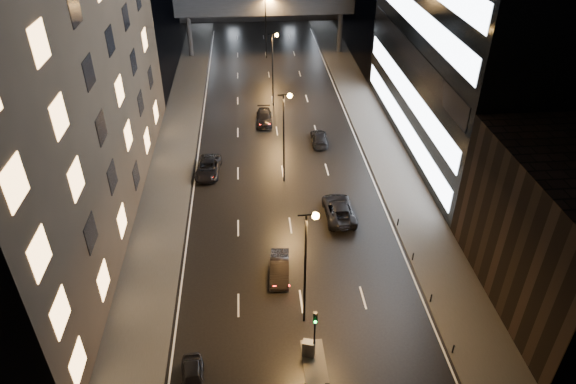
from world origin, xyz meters
name	(u,v)px	position (x,y,z in m)	size (l,w,h in m)	color
ground	(277,131)	(0.00, 40.00, 0.00)	(160.00, 160.00, 0.00)	black
sidewalk_left	(174,154)	(-12.50, 35.00, 0.07)	(5.00, 110.00, 0.15)	#383533
sidewalk_right	(382,145)	(12.50, 35.00, 0.07)	(5.00, 110.00, 0.15)	#383533
building_right_low	(571,237)	(20.00, 9.00, 6.00)	(10.00, 18.00, 12.00)	black
skybridge	(265,5)	(0.00, 70.00, 8.34)	(30.00, 3.00, 10.00)	#333335
traffic_signal_near	(315,328)	(0.30, 4.49, 3.09)	(0.28, 0.34, 4.40)	black
bollard_row	(441,323)	(10.20, 6.50, 0.45)	(0.12, 25.12, 0.90)	black
streetlight_near	(308,256)	(0.16, 8.00, 6.50)	(1.45, 0.50, 10.15)	black
streetlight_mid_a	(285,127)	(0.16, 28.00, 6.50)	(1.45, 0.50, 10.15)	black
streetlight_mid_b	(274,61)	(0.16, 48.00, 6.50)	(1.45, 0.50, 10.15)	black
streetlight_far	(267,20)	(0.16, 68.00, 6.50)	(1.45, 0.50, 10.15)	black
car_away_a	(193,378)	(-8.03, 3.04, 0.65)	(1.53, 3.80, 1.29)	black
car_away_b	(280,268)	(-1.50, 13.24, 0.75)	(1.58, 4.54, 1.49)	black
car_away_c	(208,168)	(-8.25, 30.28, 0.75)	(2.49, 5.40, 1.50)	black
car_away_d	(264,117)	(-1.50, 42.60, 0.74)	(2.07, 5.08, 1.47)	black
car_toward_a	(339,209)	(4.85, 21.11, 0.82)	(2.73, 5.93, 1.65)	black
car_toward_b	(319,138)	(4.96, 36.34, 0.69)	(1.93, 4.74, 1.38)	black
utility_cabinet	(309,348)	(-0.04, 4.67, 0.83)	(0.86, 0.54, 1.36)	#515154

